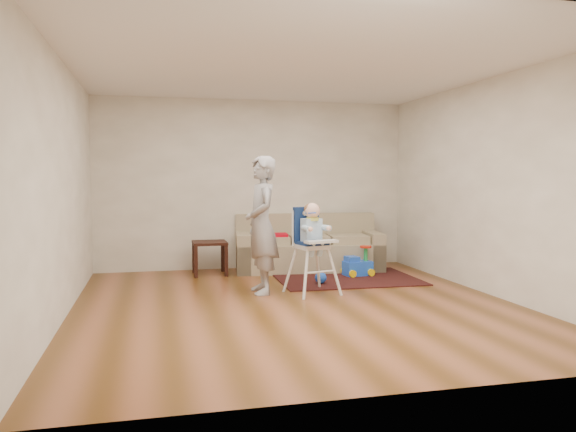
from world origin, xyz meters
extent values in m
plane|color=#54300F|center=(0.00, 0.00, 0.00)|extent=(5.50, 5.50, 0.00)
cube|color=#BCB6A3|center=(0.00, 2.75, 1.35)|extent=(5.00, 0.04, 2.70)
cube|color=#BCB6A3|center=(-2.50, 0.00, 1.35)|extent=(0.04, 5.50, 2.70)
cube|color=#BCB6A3|center=(2.50, 0.00, 1.35)|extent=(0.04, 5.50, 2.70)
cube|color=white|center=(0.00, 0.00, 2.70)|extent=(5.00, 5.50, 0.04)
cube|color=#B70618|center=(0.17, 2.25, 0.58)|extent=(0.55, 0.39, 0.04)
cube|color=black|center=(1.11, 1.42, 0.01)|extent=(2.02, 1.53, 0.02)
sphere|color=blue|center=(0.63, 1.09, 0.10)|extent=(0.16, 0.16, 0.16)
cylinder|color=blue|center=(0.29, 0.45, 1.03)|extent=(0.04, 0.12, 0.01)
imported|color=gray|center=(-0.26, 0.74, 0.87)|extent=(0.44, 0.65, 1.74)
camera|label=1|loc=(-1.58, -6.19, 1.47)|focal=35.00mm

